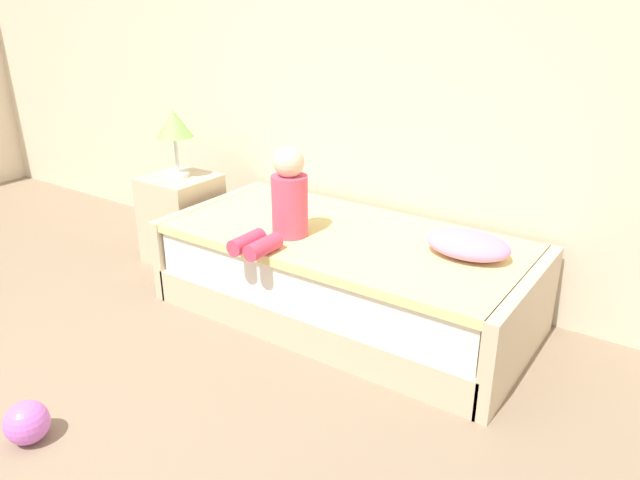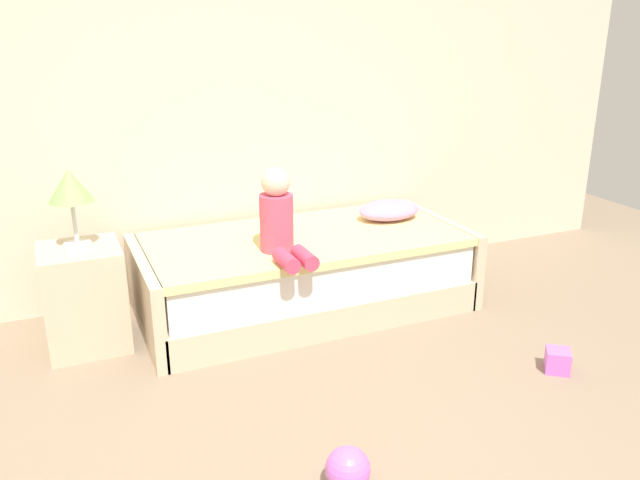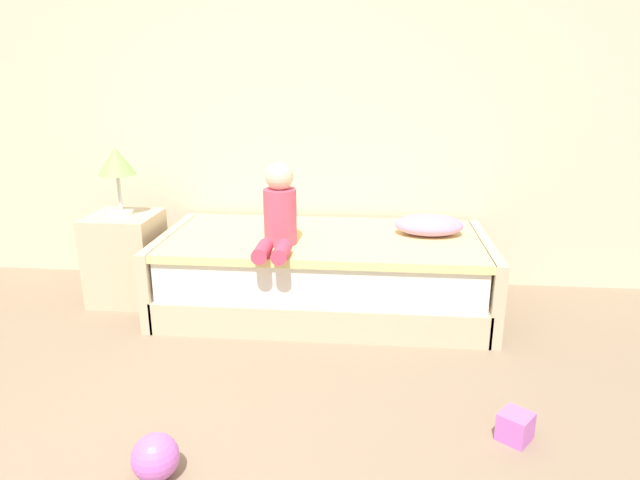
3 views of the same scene
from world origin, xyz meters
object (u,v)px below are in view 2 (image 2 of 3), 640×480
object	(u,v)px
child_figure	(279,219)
table_lamp	(70,189)
pillow	(389,210)
toy_ball	(348,469)
toy_block	(558,361)
nightstand	(84,297)
bed	(305,273)

from	to	relation	value
child_figure	table_lamp	bearing A→B (deg)	166.68
table_lamp	pillow	distance (m)	2.06
table_lamp	toy_ball	size ratio (longest dim) A/B	2.44
table_lamp	toy_block	world-z (taller)	table_lamp
toy_block	table_lamp	bearing A→B (deg)	149.78
table_lamp	pillow	world-z (taller)	table_lamp
nightstand	table_lamp	xyz separation A→B (m)	(0.00, 0.00, 0.64)
bed	table_lamp	size ratio (longest dim) A/B	4.69
nightstand	table_lamp	world-z (taller)	table_lamp
table_lamp	toy_block	xyz separation A→B (m)	(2.29, -1.33, -0.87)
table_lamp	child_figure	bearing A→B (deg)	-13.32
toy_ball	toy_block	xyz separation A→B (m)	(1.44, 0.37, -0.03)
nightstand	toy_ball	distance (m)	1.92
pillow	toy_ball	distance (m)	2.18
toy_ball	toy_block	size ratio (longest dim) A/B	1.48
child_figure	pillow	size ratio (longest dim) A/B	1.16
table_lamp	toy_block	size ratio (longest dim) A/B	3.61
bed	toy_block	xyz separation A→B (m)	(0.94, -1.30, -0.18)
nightstand	toy_block	world-z (taller)	nightstand
table_lamp	toy_ball	bearing A→B (deg)	-63.63
table_lamp	toy_block	distance (m)	2.79
bed	toy_ball	bearing A→B (deg)	-106.71
bed	table_lamp	xyz separation A→B (m)	(-1.35, 0.03, 0.69)
toy_block	child_figure	bearing A→B (deg)	137.94
nightstand	table_lamp	size ratio (longest dim) A/B	1.33
pillow	toy_block	distance (m)	1.51
bed	pillow	distance (m)	0.75
bed	table_lamp	distance (m)	1.52
bed	nightstand	xyz separation A→B (m)	(-1.35, 0.03, 0.05)
child_figure	toy_block	distance (m)	1.73
table_lamp	child_figure	world-z (taller)	table_lamp
child_figure	toy_ball	xyz separation A→B (m)	(-0.25, -1.45, -0.61)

